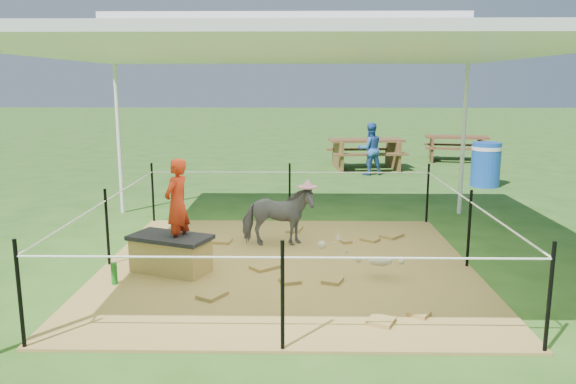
{
  "coord_description": "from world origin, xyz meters",
  "views": [
    {
      "loc": [
        0.12,
        -6.74,
        2.29
      ],
      "look_at": [
        0.0,
        0.6,
        0.85
      ],
      "focal_mm": 35.0,
      "sensor_mm": 36.0,
      "label": 1
    }
  ],
  "objects_px": {
    "pony": "(278,216)",
    "distant_person": "(370,149)",
    "green_bottle": "(114,273)",
    "picnic_table_far": "(456,149)",
    "foal": "(380,259)",
    "trash_barrel": "(486,165)",
    "picnic_table_near": "(366,154)",
    "woman": "(177,195)",
    "straw_bale": "(171,255)"
  },
  "relations": [
    {
      "from": "woman",
      "to": "trash_barrel",
      "type": "bearing_deg",
      "value": 158.23
    },
    {
      "from": "trash_barrel",
      "to": "foal",
      "type": "bearing_deg",
      "value": -117.75
    },
    {
      "from": "picnic_table_near",
      "to": "pony",
      "type": "bearing_deg",
      "value": -112.29
    },
    {
      "from": "pony",
      "to": "foal",
      "type": "xyz_separation_m",
      "value": [
        1.24,
        -1.31,
        -0.19
      ]
    },
    {
      "from": "woman",
      "to": "trash_barrel",
      "type": "xyz_separation_m",
      "value": [
        5.63,
        5.94,
        -0.48
      ]
    },
    {
      "from": "straw_bale",
      "to": "foal",
      "type": "bearing_deg",
      "value": -4.34
    },
    {
      "from": "green_bottle",
      "to": "pony",
      "type": "distance_m",
      "value": 2.41
    },
    {
      "from": "woman",
      "to": "green_bottle",
      "type": "xyz_separation_m",
      "value": [
        -0.65,
        -0.45,
        -0.82
      ]
    },
    {
      "from": "foal",
      "to": "straw_bale",
      "type": "bearing_deg",
      "value": -178.38
    },
    {
      "from": "trash_barrel",
      "to": "distant_person",
      "type": "height_order",
      "value": "distant_person"
    },
    {
      "from": "distant_person",
      "to": "woman",
      "type": "bearing_deg",
      "value": 52.84
    },
    {
      "from": "picnic_table_far",
      "to": "distant_person",
      "type": "relative_size",
      "value": 1.37
    },
    {
      "from": "straw_bale",
      "to": "distant_person",
      "type": "height_order",
      "value": "distant_person"
    },
    {
      "from": "green_bottle",
      "to": "woman",
      "type": "bearing_deg",
      "value": 34.7
    },
    {
      "from": "straw_bale",
      "to": "pony",
      "type": "bearing_deg",
      "value": 41.6
    },
    {
      "from": "pony",
      "to": "distant_person",
      "type": "xyz_separation_m",
      "value": [
        2.09,
        6.37,
        0.2
      ]
    },
    {
      "from": "pony",
      "to": "distant_person",
      "type": "relative_size",
      "value": 0.76
    },
    {
      "from": "trash_barrel",
      "to": "distant_person",
      "type": "xyz_separation_m",
      "value": [
        -2.38,
        1.55,
        0.16
      ]
    },
    {
      "from": "straw_bale",
      "to": "picnic_table_near",
      "type": "xyz_separation_m",
      "value": [
        3.36,
        8.48,
        0.17
      ]
    },
    {
      "from": "pony",
      "to": "straw_bale",
      "type": "bearing_deg",
      "value": 128.75
    },
    {
      "from": "pony",
      "to": "woman",
      "type": "bearing_deg",
      "value": 131.11
    },
    {
      "from": "straw_bale",
      "to": "picnic_table_far",
      "type": "bearing_deg",
      "value": 58.28
    },
    {
      "from": "straw_bale",
      "to": "pony",
      "type": "relative_size",
      "value": 0.91
    },
    {
      "from": "green_bottle",
      "to": "pony",
      "type": "xyz_separation_m",
      "value": [
        1.81,
        1.57,
        0.3
      ]
    },
    {
      "from": "pony",
      "to": "distant_person",
      "type": "bearing_deg",
      "value": -20.99
    },
    {
      "from": "picnic_table_near",
      "to": "picnic_table_far",
      "type": "relative_size",
      "value": 1.08
    },
    {
      "from": "pony",
      "to": "picnic_table_near",
      "type": "distance_m",
      "value": 7.66
    },
    {
      "from": "pony",
      "to": "foal",
      "type": "distance_m",
      "value": 1.81
    },
    {
      "from": "woman",
      "to": "pony",
      "type": "relative_size",
      "value": 1.09
    },
    {
      "from": "green_bottle",
      "to": "picnic_table_far",
      "type": "xyz_separation_m",
      "value": [
        6.75,
        10.48,
        0.22
      ]
    },
    {
      "from": "distant_person",
      "to": "pony",
      "type": "bearing_deg",
      "value": 58.13
    },
    {
      "from": "woman",
      "to": "picnic_table_far",
      "type": "distance_m",
      "value": 11.75
    },
    {
      "from": "green_bottle",
      "to": "distant_person",
      "type": "height_order",
      "value": "distant_person"
    },
    {
      "from": "woman",
      "to": "green_bottle",
      "type": "relative_size",
      "value": 4.32
    },
    {
      "from": "green_bottle",
      "to": "picnic_table_far",
      "type": "bearing_deg",
      "value": 57.21
    },
    {
      "from": "foal",
      "to": "trash_barrel",
      "type": "height_order",
      "value": "trash_barrel"
    },
    {
      "from": "woman",
      "to": "foal",
      "type": "distance_m",
      "value": 2.51
    },
    {
      "from": "green_bottle",
      "to": "foal",
      "type": "xyz_separation_m",
      "value": [
        3.05,
        0.26,
        0.1
      ]
    },
    {
      "from": "woman",
      "to": "green_bottle",
      "type": "bearing_deg",
      "value": -33.62
    },
    {
      "from": "foal",
      "to": "trash_barrel",
      "type": "distance_m",
      "value": 6.93
    },
    {
      "from": "woman",
      "to": "pony",
      "type": "xyz_separation_m",
      "value": [
        1.16,
        1.12,
        -0.52
      ]
    },
    {
      "from": "green_bottle",
      "to": "picnic_table_far",
      "type": "height_order",
      "value": "picnic_table_far"
    },
    {
      "from": "green_bottle",
      "to": "trash_barrel",
      "type": "height_order",
      "value": "trash_barrel"
    },
    {
      "from": "foal",
      "to": "picnic_table_near",
      "type": "xyz_separation_m",
      "value": [
        0.86,
        8.67,
        0.14
      ]
    },
    {
      "from": "trash_barrel",
      "to": "picnic_table_near",
      "type": "relative_size",
      "value": 0.51
    },
    {
      "from": "straw_bale",
      "to": "distant_person",
      "type": "distance_m",
      "value": 8.21
    },
    {
      "from": "pony",
      "to": "picnic_table_far",
      "type": "height_order",
      "value": "pony"
    },
    {
      "from": "green_bottle",
      "to": "picnic_table_far",
      "type": "distance_m",
      "value": 12.47
    },
    {
      "from": "green_bottle",
      "to": "foal",
      "type": "distance_m",
      "value": 3.06
    },
    {
      "from": "green_bottle",
      "to": "picnic_table_near",
      "type": "bearing_deg",
      "value": 66.34
    }
  ]
}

